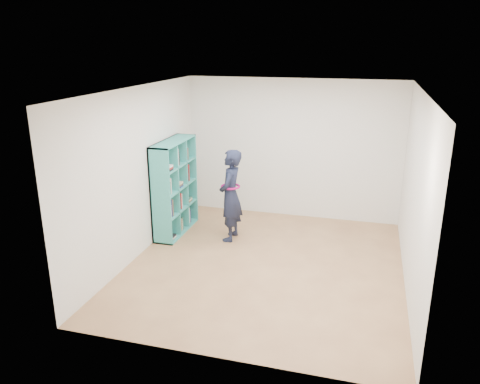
# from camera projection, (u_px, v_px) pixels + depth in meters

# --- Properties ---
(floor) EXTENTS (4.50, 4.50, 0.00)m
(floor) POSITION_uv_depth(u_px,v_px,m) (265.00, 265.00, 7.05)
(floor) COLOR #926442
(floor) RESTS_ON ground
(ceiling) EXTENTS (4.50, 4.50, 0.00)m
(ceiling) POSITION_uv_depth(u_px,v_px,m) (268.00, 90.00, 6.25)
(ceiling) COLOR white
(ceiling) RESTS_ON wall_back
(wall_left) EXTENTS (0.02, 4.50, 2.60)m
(wall_left) POSITION_uv_depth(u_px,v_px,m) (139.00, 173.00, 7.16)
(wall_left) COLOR white
(wall_left) RESTS_ON floor
(wall_right) EXTENTS (0.02, 4.50, 2.60)m
(wall_right) POSITION_uv_depth(u_px,v_px,m) (415.00, 195.00, 6.14)
(wall_right) COLOR white
(wall_right) RESTS_ON floor
(wall_back) EXTENTS (4.00, 0.02, 2.60)m
(wall_back) POSITION_uv_depth(u_px,v_px,m) (293.00, 149.00, 8.71)
(wall_back) COLOR white
(wall_back) RESTS_ON floor
(wall_front) EXTENTS (4.00, 0.02, 2.60)m
(wall_front) POSITION_uv_depth(u_px,v_px,m) (217.00, 247.00, 4.59)
(wall_front) COLOR white
(wall_front) RESTS_ON floor
(bookshelf) EXTENTS (0.36, 1.23, 1.64)m
(bookshelf) POSITION_uv_depth(u_px,v_px,m) (174.00, 188.00, 8.09)
(bookshelf) COLOR teal
(bookshelf) RESTS_ON floor
(person) EXTENTS (0.38, 0.57, 1.56)m
(person) POSITION_uv_depth(u_px,v_px,m) (231.00, 195.00, 7.77)
(person) COLOR black
(person) RESTS_ON floor
(smartphone) EXTENTS (0.02, 0.09, 0.13)m
(smartphone) POSITION_uv_depth(u_px,v_px,m) (223.00, 188.00, 7.84)
(smartphone) COLOR silver
(smartphone) RESTS_ON person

